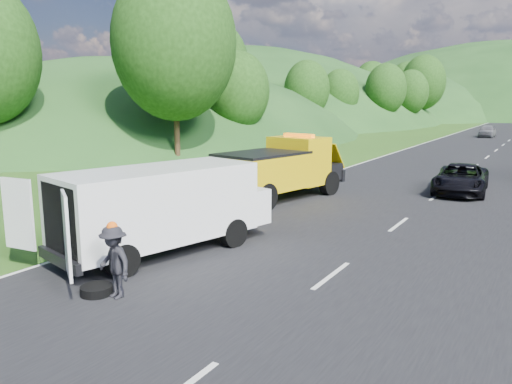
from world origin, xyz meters
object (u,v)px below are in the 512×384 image
Objects in this scene: white_van at (163,205)px; suitcase at (163,210)px; spare_tire at (97,295)px; woman at (214,217)px; tow_truck at (282,168)px; child at (202,225)px; worker at (116,298)px; passing_suv at (460,193)px.

suitcase is (-2.96, 3.24, -1.11)m from white_van.
woman is at bearing 106.44° from spare_tire.
tow_truck is 5.88m from suitcase.
woman reaches higher than child.
worker is 7.67m from suitcase.
tow_truck is at bearing -144.65° from passing_suv.
tow_truck is 0.92× the size of white_van.
passing_suv is (6.53, 5.47, -1.37)m from tow_truck.
child is 0.20× the size of passing_suv.
passing_suv is at bearing -38.55° from woman.
suitcase reaches higher than child.
child is at bearing -5.33° from suitcase.
white_van is 15.26m from passing_suv.
suitcase is at bearing -135.61° from child.
spare_tire is at bearing -61.60° from white_van.
worker is at bearing -68.41° from tow_truck.
tow_truck is at bearing 138.33° from child.
woman is 1.86× the size of child.
spare_tire is at bearing -70.86° from tow_truck.
spare_tire is (-0.50, -0.10, 0.00)m from worker.
child is 6.53m from spare_tire.
child is at bearing 122.15° from white_van.
spare_tire is (2.21, -7.50, 0.00)m from woman.
woman is at bearing 157.22° from child.
spare_tire is at bearing -166.44° from woman.
tow_truck reaches higher than spare_tire.
white_van is (0.87, -8.63, 0.02)m from tow_truck.
child is (-1.00, 3.05, -1.40)m from white_van.
suitcase is 0.12× the size of passing_suv.
passing_suv is at bearing 51.00° from tow_truck.
child is 1.98m from suitcase.
suitcase is (-1.57, -1.04, 0.29)m from woman.
suitcase is at bearing 120.37° from spare_tire.
worker is at bearing 11.14° from spare_tire.
white_van is 1.54× the size of passing_suv.
suitcase is at bearing -100.18° from tow_truck.
woman is 0.37× the size of passing_suv.
woman is 12.09m from passing_suv.
worker is 2.87× the size of suitcase.
woman is (-0.52, -4.35, -1.37)m from tow_truck.
spare_tire is (0.83, -3.22, -1.40)m from white_van.
woman is 7.82m from spare_tire.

